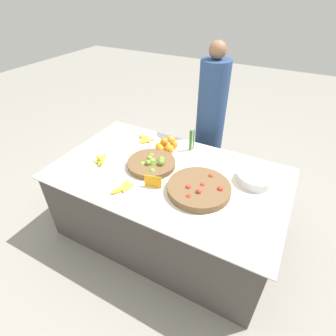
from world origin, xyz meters
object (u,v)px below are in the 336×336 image
(vendor_person, at_px, (210,126))
(metal_bowl, at_px, (256,178))
(price_sign, at_px, (153,182))
(tomato_basket, at_px, (199,188))
(lime_bowl, at_px, (152,163))

(vendor_person, bearing_deg, metal_bowl, -46.46)
(price_sign, distance_m, vendor_person, 1.07)
(tomato_basket, bearing_deg, lime_bowl, 166.60)
(lime_bowl, bearing_deg, vendor_person, 77.28)
(lime_bowl, height_order, vendor_person, vendor_person)
(tomato_basket, relative_size, price_sign, 3.61)
(price_sign, bearing_deg, vendor_person, 73.29)
(lime_bowl, relative_size, metal_bowl, 1.41)
(tomato_basket, xyz_separation_m, metal_bowl, (0.33, 0.31, 0.01))
(lime_bowl, relative_size, tomato_basket, 0.86)
(tomato_basket, distance_m, vendor_person, 0.99)
(metal_bowl, bearing_deg, tomato_basket, -137.16)
(price_sign, height_order, vendor_person, vendor_person)
(lime_bowl, distance_m, metal_bowl, 0.83)
(vendor_person, bearing_deg, price_sign, -92.37)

